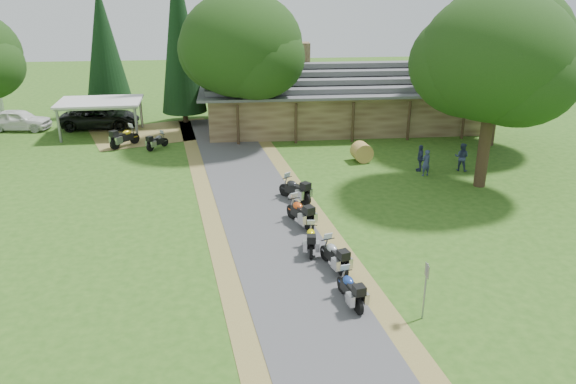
{
  "coord_description": "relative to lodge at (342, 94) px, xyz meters",
  "views": [
    {
      "loc": [
        -2.19,
        -18.02,
        11.27
      ],
      "look_at": [
        0.16,
        6.26,
        1.6
      ],
      "focal_mm": 35.0,
      "sensor_mm": 36.0,
      "label": 1
    }
  ],
  "objects": [
    {
      "name": "car_dark_suv",
      "position": [
        -18.41,
        1.04,
        -1.25
      ],
      "size": [
        2.73,
        6.31,
        2.41
      ],
      "primitive_type": "imported",
      "rotation": [
        0.0,
        0.0,
        1.56
      ],
      "color": "black",
      "rests_on": "ground"
    },
    {
      "name": "motorcycle_row_d",
      "position": [
        -5.29,
        -17.97,
        -1.75
      ],
      "size": [
        1.43,
        2.15,
        1.4
      ],
      "primitive_type": null,
      "rotation": [
        0.0,
        0.0,
        1.98
      ],
      "color": "#E15019",
      "rests_on": "ground"
    },
    {
      "name": "ground",
      "position": [
        -6.0,
        -24.0,
        -2.45
      ],
      "size": [
        120.0,
        120.0,
        0.0
      ],
      "primitive_type": "plane",
      "color": "#2C5718",
      "rests_on": "ground"
    },
    {
      "name": "motorcycle_row_a",
      "position": [
        -4.27,
        -24.83,
        -1.81
      ],
      "size": [
        0.99,
        1.95,
        1.27
      ],
      "primitive_type": null,
      "rotation": [
        0.0,
        0.0,
        1.78
      ],
      "color": "#214099",
      "rests_on": "ground"
    },
    {
      "name": "lodge",
      "position": [
        0.0,
        0.0,
        0.0
      ],
      "size": [
        21.4,
        9.4,
        4.9
      ],
      "primitive_type": null,
      "color": "brown",
      "rests_on": "ground"
    },
    {
      "name": "motorcycle_row_c",
      "position": [
        -5.13,
        -20.66,
        -1.85
      ],
      "size": [
        0.77,
        1.82,
        1.21
      ],
      "primitive_type": null,
      "rotation": [
        0.0,
        0.0,
        1.46
      ],
      "color": "#ECDD00",
      "rests_on": "ground"
    },
    {
      "name": "oak_lodge_right",
      "position": [
        9.25,
        -6.17,
        3.19
      ],
      "size": [
        8.9,
        8.9,
        11.29
      ],
      "primitive_type": null,
      "color": "#1A3610",
      "rests_on": "ground"
    },
    {
      "name": "sign_post",
      "position": [
        -1.95,
        -26.05,
        -1.37
      ],
      "size": [
        0.39,
        0.06,
        2.16
      ],
      "primitive_type": null,
      "color": "gray",
      "rests_on": "ground"
    },
    {
      "name": "oak_driveway",
      "position": [
        5.34,
        -13.78,
        3.3
      ],
      "size": [
        7.96,
        7.96,
        11.49
      ],
      "primitive_type": null,
      "color": "#1A3610",
      "rests_on": "ground"
    },
    {
      "name": "motorcycle_row_e",
      "position": [
        -5.22,
        -14.98,
        -1.75
      ],
      "size": [
        1.74,
        2.03,
        1.39
      ],
      "primitive_type": null,
      "rotation": [
        0.0,
        0.0,
        2.21
      ],
      "color": "black",
      "rests_on": "ground"
    },
    {
      "name": "carport",
      "position": [
        -17.86,
        -0.95,
        -1.18
      ],
      "size": [
        5.99,
        4.12,
        2.53
      ],
      "primitive_type": null,
      "rotation": [
        0.0,
        0.0,
        0.04
      ],
      "color": "silver",
      "rests_on": "ground"
    },
    {
      "name": "oak_lodge_left",
      "position": [
        -7.58,
        -3.3,
        2.88
      ],
      "size": [
        8.26,
        8.26,
        10.66
      ],
      "primitive_type": null,
      "color": "#1A3610",
      "rests_on": "ground"
    },
    {
      "name": "motorcycle_row_b",
      "position": [
        -4.42,
        -22.29,
        -1.79
      ],
      "size": [
        1.2,
        2.03,
        1.32
      ],
      "primitive_type": null,
      "rotation": [
        0.0,
        0.0,
        1.89
      ],
      "color": "#ABADB3",
      "rests_on": "ground"
    },
    {
      "name": "motorcycle_carport_a",
      "position": [
        -15.73,
        -4.2,
        -1.72
      ],
      "size": [
        1.93,
        2.08,
        1.46
      ],
      "primitive_type": null,
      "rotation": [
        0.0,
        0.0,
        0.86
      ],
      "color": "gold",
      "rests_on": "ground"
    },
    {
      "name": "hay_bale",
      "position": [
        -0.3,
        -8.86,
        -1.85
      ],
      "size": [
        1.33,
        1.24,
        1.2
      ],
      "primitive_type": "cylinder",
      "rotation": [
        1.57,
        0.0,
        0.13
      ],
      "color": "#A57C3C",
      "rests_on": "ground"
    },
    {
      "name": "motorcycle_carport_b",
      "position": [
        -13.47,
        -4.92,
        -1.87
      ],
      "size": [
        1.49,
        1.66,
        1.15
      ],
      "primitive_type": null,
      "rotation": [
        0.0,
        0.0,
        0.89
      ],
      "color": "slate",
      "rests_on": "ground"
    },
    {
      "name": "person_b",
      "position": [
        5.25,
        -11.2,
        -1.45
      ],
      "size": [
        0.7,
        0.65,
        2.01
      ],
      "primitive_type": "imported",
      "rotation": [
        0.0,
        0.0,
        2.6
      ],
      "color": "navy",
      "rests_on": "ground"
    },
    {
      "name": "person_a",
      "position": [
        2.84,
        -11.86,
        -1.52
      ],
      "size": [
        0.62,
        0.52,
        1.86
      ],
      "primitive_type": "imported",
      "rotation": [
        0.0,
        0.0,
        3.45
      ],
      "color": "navy",
      "rests_on": "ground"
    },
    {
      "name": "car_white_sedan",
      "position": [
        -24.4,
        0.99,
        -1.47
      ],
      "size": [
        3.22,
        6.15,
        1.96
      ],
      "primitive_type": "imported",
      "rotation": [
        0.0,
        0.0,
        1.44
      ],
      "color": "white",
      "rests_on": "ground"
    },
    {
      "name": "cedar_near",
      "position": [
        -12.09,
        2.08,
        4.02
      ],
      "size": [
        3.46,
        3.46,
        12.94
      ],
      "primitive_type": "cone",
      "color": "black",
      "rests_on": "ground"
    },
    {
      "name": "person_c",
      "position": [
        2.77,
        -10.99,
        -1.5
      ],
      "size": [
        0.48,
        0.6,
        1.89
      ],
      "primitive_type": "imported",
      "rotation": [
        0.0,
        0.0,
        4.53
      ],
      "color": "navy",
      "rests_on": "ground"
    },
    {
      "name": "driveway",
      "position": [
        -6.5,
        -20.0,
        -2.45
      ],
      "size": [
        51.95,
        51.95,
        0.0
      ],
      "primitive_type": "plane",
      "rotation": [
        0.0,
        0.0,
        0.14
      ],
      "color": "#464648",
      "rests_on": "ground"
    },
    {
      "name": "cedar_far",
      "position": [
        -18.55,
        5.8,
        2.77
      ],
      "size": [
        3.72,
        3.72,
        10.44
      ],
      "primitive_type": "cone",
      "color": "black",
      "rests_on": "ground"
    }
  ]
}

